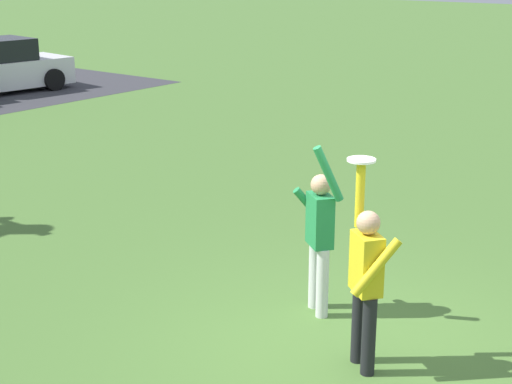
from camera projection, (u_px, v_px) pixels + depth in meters
ground_plane at (350, 342)px, 8.28m from camera, size 120.00×120.00×0.00m
person_catcher at (366, 277)px, 7.50m from camera, size 0.54×0.58×2.08m
person_defender at (320, 232)px, 8.71m from camera, size 0.63×0.66×2.04m
frisbee_disc at (361, 160)px, 7.38m from camera, size 0.28×0.28×0.02m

